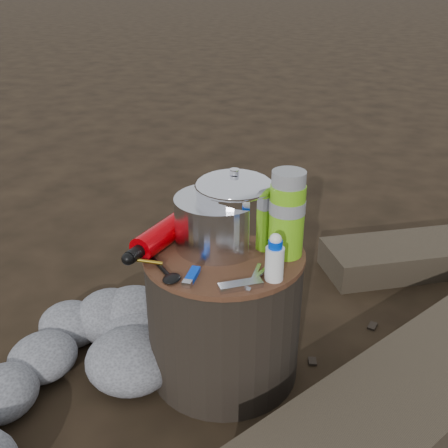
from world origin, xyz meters
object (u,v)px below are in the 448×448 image
at_px(stump, 224,313).
at_px(travel_mug, 282,220).
at_px(thermos, 287,214).
at_px(fuel_bottle, 163,234).
at_px(camping_pot, 234,209).

distance_m(stump, travel_mug, 0.31).
xyz_separation_m(thermos, travel_mug, (-0.03, 0.07, -0.05)).
bearing_deg(stump, thermos, 20.50).
bearing_deg(thermos, fuel_bottle, -164.48).
relative_size(camping_pot, fuel_bottle, 0.73).
height_order(fuel_bottle, thermos, thermos).
distance_m(stump, thermos, 0.35).
height_order(thermos, travel_mug, thermos).
distance_m(camping_pot, thermos, 0.15).
xyz_separation_m(camping_pot, fuel_bottle, (-0.17, -0.09, -0.07)).
bearing_deg(stump, camping_pot, 85.55).
xyz_separation_m(stump, camping_pot, (0.00, 0.06, 0.30)).
relative_size(stump, travel_mug, 3.48).
xyz_separation_m(stump, travel_mug, (0.12, 0.13, 0.26)).
bearing_deg(camping_pot, thermos, -0.25).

